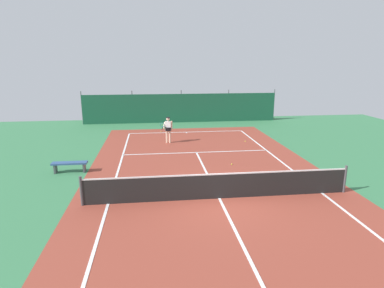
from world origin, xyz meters
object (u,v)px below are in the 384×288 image
Objects in this scene: tennis_net at (219,186)px; parked_car at (226,107)px; tennis_player at (168,128)px; tennis_ball_near_player at (232,164)px; tennis_ball_midcourt at (161,132)px; tennis_ball_by_sideline at (245,141)px; courtside_bench at (70,165)px.

parked_car reaches higher than tennis_net.
tennis_ball_near_player is (2.92, -4.94, -0.93)m from tennis_player.
tennis_ball_midcourt is at bearing 111.67° from tennis_ball_near_player.
tennis_ball_near_player is 1.00× the size of tennis_ball_midcourt.
tennis_ball_midcourt is 6.42m from tennis_ball_by_sideline.
tennis_player is 5.03m from tennis_ball_by_sideline.
tennis_ball_midcourt is at bearing 145.45° from tennis_ball_by_sideline.
tennis_player reaches higher than tennis_net.
courtside_bench is (-4.84, -5.10, -0.59)m from tennis_player.
tennis_ball_near_player and tennis_ball_midcourt have the same top height.
tennis_net is 7.36m from courtside_bench.
tennis_net is at bearing -81.48° from tennis_ball_midcourt.
tennis_net is 6.33× the size of courtside_bench.
courtside_bench is at bearing 60.41° from tennis_player.
tennis_net reaches higher than tennis_ball_by_sideline.
parked_car is 2.73× the size of courtside_bench.
parked_car is at bearing 76.66° from tennis_net.
tennis_ball_near_player is at bearing 72.42° from parked_car.
tennis_net is 153.33× the size of tennis_ball_near_player.
tennis_ball_by_sideline is at bearing 78.31° from parked_car.
tennis_ball_by_sideline is 10.88m from courtside_bench.
tennis_ball_by_sideline is 0.02× the size of parked_car.
tennis_player is at bearing 53.01° from parked_car.
tennis_ball_by_sideline is at bearing -169.90° from tennis_player.
tennis_ball_midcourt is at bearing 98.52° from tennis_net.
tennis_net reaches higher than courtside_bench.
tennis_player is 5.81m from tennis_ball_near_player.
courtside_bench is (-7.76, -0.16, 0.34)m from tennis_ball_near_player.
courtside_bench is (-4.48, -8.41, 0.34)m from tennis_ball_midcourt.
tennis_ball_midcourt is 0.02× the size of parked_car.
tennis_player is 11.57m from parked_car.
parked_car is (6.29, 6.62, 0.81)m from tennis_ball_midcourt.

